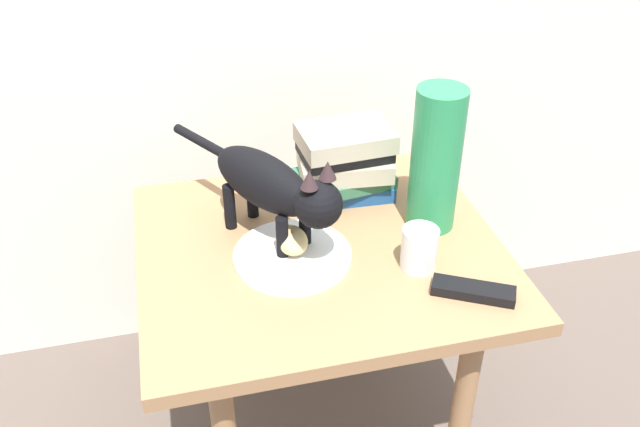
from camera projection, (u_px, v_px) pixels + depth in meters
name	position (u px, v px, depth m)	size (l,w,h in m)	color
ground_plane	(320.00, 420.00, 1.68)	(6.00, 6.00, 0.00)	brown
side_table	(320.00, 275.00, 1.42)	(0.72, 0.63, 0.53)	#9E724C
plate	(292.00, 256.00, 1.35)	(0.23, 0.23, 0.01)	white
bread_roll	(292.00, 240.00, 1.33)	(0.08, 0.06, 0.05)	#E0BC7A
cat	(273.00, 186.00, 1.32)	(0.28, 0.42, 0.23)	black
book_stack	(344.00, 163.00, 1.49)	(0.22, 0.16, 0.17)	#1E4C8C
green_vase	(436.00, 160.00, 1.37)	(0.10, 0.10, 0.30)	#288C51
candle_jar	(419.00, 251.00, 1.31)	(0.07, 0.07, 0.08)	silver
tv_remote	(473.00, 291.00, 1.26)	(0.15, 0.04, 0.02)	black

